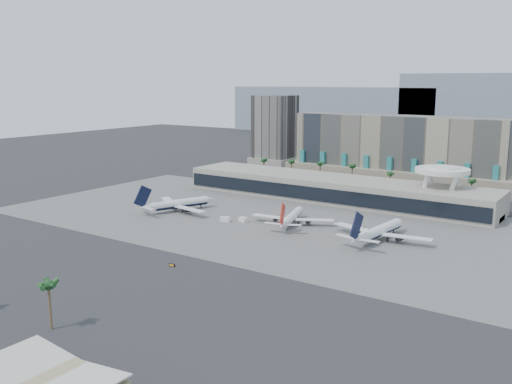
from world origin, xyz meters
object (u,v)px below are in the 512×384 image
Objects in this scene: service_vehicle_b at (243,220)px; taxiway_sign at (172,265)px; airliner_right at (379,231)px; service_vehicle_a at (225,219)px; airliner_left at (178,204)px; airliner_centre at (292,217)px.

taxiway_sign is (16.62, -65.25, -0.51)m from service_vehicle_b.
service_vehicle_a is at bearing -166.74° from airliner_right.
service_vehicle_b is 1.72× the size of taxiway_sign.
airliner_right is at bearing -2.00° from service_vehicle_a.
service_vehicle_a reaches higher than taxiway_sign.
airliner_left is 10.25× the size of service_vehicle_b.
airliner_left reaches higher than service_vehicle_a.
airliner_left reaches higher than service_vehicle_b.
service_vehicle_b is at bearing -176.09° from airliner_centre.
airliner_left is at bearing 163.40° from service_vehicle_a.
service_vehicle_b is at bearing 93.44° from taxiway_sign.
airliner_centre is at bearing 13.23° from service_vehicle_a.
service_vehicle_b is at bearing 22.95° from airliner_left.
airliner_right reaches higher than service_vehicle_a.
airliner_left is 1.09× the size of airliner_centre.
airliner_left reaches higher than airliner_centre.
airliner_left is 38.97m from service_vehicle_b.
airliner_centre is 0.85× the size of airliner_right.
airliner_right reaches higher than airliner_centre.
taxiway_sign is (-45.90, -71.33, -3.32)m from airliner_right.
airliner_centre is at bearing 33.96° from service_vehicle_b.
airliner_right is (101.39, 6.96, 0.09)m from airliner_left.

